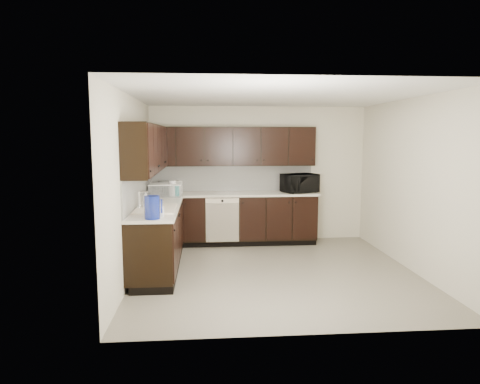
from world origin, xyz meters
The scene contains 20 objects.
floor centered at (0.00, 0.00, 0.00)m, with size 4.00×4.00×0.00m, color gray.
ceiling centered at (0.00, 0.00, 2.50)m, with size 4.00×4.00×0.00m, color white.
wall_back centered at (0.00, 2.00, 1.25)m, with size 4.00×0.02×2.50m, color beige.
wall_left centered at (-2.00, 0.00, 1.25)m, with size 0.02×4.00×2.50m, color beige.
wall_right centered at (2.00, 0.00, 1.25)m, with size 0.02×4.00×2.50m, color beige.
wall_front centered at (0.00, -2.00, 1.25)m, with size 4.00×0.02×2.50m, color beige.
lower_cabinets centered at (-1.01, 1.11, 0.41)m, with size 3.00×2.80×0.90m.
countertop centered at (-1.01, 1.11, 0.92)m, with size 3.03×2.83×0.04m.
backsplash centered at (-1.22, 1.32, 1.18)m, with size 3.00×2.80×0.48m.
upper_cabinets centered at (-1.10, 1.20, 1.77)m, with size 3.00×2.80×0.70m.
dishwasher centered at (-0.70, 1.41, 0.55)m, with size 0.58×0.04×0.78m.
sink centered at (-1.68, -0.01, 0.88)m, with size 0.54×0.82×0.42m.
microwave centered at (0.71, 1.66, 1.11)m, with size 0.61×0.41×0.34m, color black.
soap_bottle_a centered at (-1.56, -0.57, 1.03)m, with size 0.08×0.08×0.18m, color gray.
soap_bottle_b centered at (-1.83, 0.09, 1.07)m, with size 0.10×0.10×0.25m, color gray.
toaster_oven centered at (-1.61, 1.76, 1.05)m, with size 0.35×0.26×0.22m, color silver.
storage_bin centered at (-1.66, 1.35, 1.04)m, with size 0.53×0.39×0.21m, color silver.
blue_pitcher centered at (-1.64, -0.70, 1.08)m, with size 0.19×0.19×0.28m, color navy.
teal_tumbler centered at (-1.48, 1.35, 1.04)m, with size 0.09×0.09×0.21m, color #0C8686.
paper_towel_roll centered at (-1.55, 1.35, 1.07)m, with size 0.12×0.12×0.26m, color silver.
Camera 1 is at (-0.99, -5.93, 1.94)m, focal length 32.00 mm.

